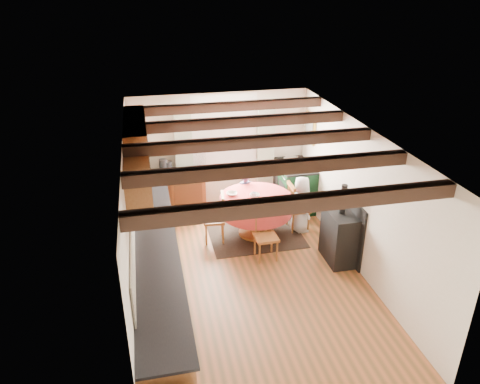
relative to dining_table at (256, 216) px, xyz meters
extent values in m
cube|color=#A65A30|center=(-0.40, -1.25, -0.40)|extent=(3.60, 5.50, 0.00)
cube|color=white|center=(-0.40, -1.25, 2.00)|extent=(3.60, 5.50, 0.00)
cube|color=silver|center=(-0.40, 1.50, 0.80)|extent=(3.60, 0.00, 2.40)
cube|color=silver|center=(-0.40, -4.00, 0.80)|extent=(3.60, 0.00, 2.40)
cube|color=silver|center=(-2.20, -1.25, 0.80)|extent=(0.00, 5.50, 2.40)
cube|color=silver|center=(1.40, -1.25, 0.80)|extent=(0.00, 5.50, 2.40)
cube|color=#321E16|center=(-0.40, -3.25, 1.91)|extent=(3.60, 0.16, 0.16)
cube|color=#321E16|center=(-0.40, -2.25, 1.91)|extent=(3.60, 0.16, 0.16)
cube|color=#321E16|center=(-0.40, -1.25, 1.91)|extent=(3.60, 0.16, 0.16)
cube|color=#321E16|center=(-0.40, -0.25, 1.91)|extent=(3.60, 0.16, 0.16)
cube|color=#321E16|center=(-0.40, 0.75, 1.91)|extent=(3.60, 0.16, 0.16)
cube|color=beige|center=(-2.18, -0.95, 0.80)|extent=(0.02, 4.50, 0.55)
cube|color=beige|center=(-1.40, 1.48, 0.80)|extent=(1.40, 0.02, 0.55)
cube|color=brown|center=(-1.90, -1.25, 0.04)|extent=(0.60, 5.30, 0.88)
cube|color=brown|center=(-1.45, 1.20, 0.04)|extent=(1.30, 0.60, 0.88)
cube|color=black|center=(-1.88, -1.25, 0.50)|extent=(0.64, 5.30, 0.04)
cube|color=black|center=(-1.45, 1.18, 0.50)|extent=(1.30, 0.64, 0.04)
cube|color=brown|center=(-2.03, -0.05, 1.55)|extent=(0.34, 1.80, 0.90)
cube|color=brown|center=(-2.03, -1.55, 1.50)|extent=(0.34, 0.90, 0.70)
cube|color=white|center=(-0.30, 1.48, 1.20)|extent=(1.34, 0.03, 1.54)
cube|color=white|center=(-0.30, 1.49, 1.20)|extent=(1.20, 0.01, 1.40)
cube|color=beige|center=(-1.15, 1.40, 0.70)|extent=(0.35, 0.10, 2.10)
cube|color=beige|center=(0.55, 1.40, 0.70)|extent=(0.35, 0.10, 2.10)
cylinder|color=black|center=(-0.30, 1.40, 1.80)|extent=(2.00, 0.03, 0.03)
cube|color=gold|center=(1.37, 1.05, 1.30)|extent=(0.04, 0.50, 0.60)
cylinder|color=silver|center=(0.65, 1.47, 1.30)|extent=(0.30, 0.02, 0.30)
cube|color=black|center=(0.00, 0.00, -0.40)|extent=(1.72, 1.34, 0.01)
imported|color=#474467|center=(-0.07, 0.67, 0.11)|extent=(0.42, 0.33, 1.03)
imported|color=silver|center=(0.87, 0.00, 0.15)|extent=(0.39, 0.57, 1.11)
imported|color=silver|center=(-0.42, 0.17, 0.43)|extent=(0.25, 0.25, 0.05)
imported|color=silver|center=(-0.03, 0.00, 0.43)|extent=(0.26, 0.26, 0.06)
imported|color=silver|center=(-0.05, -0.03, 0.45)|extent=(0.13, 0.13, 0.10)
cylinder|color=#262628|center=(-1.59, 1.27, 0.65)|extent=(0.15, 0.15, 0.27)
cylinder|color=#262628|center=(-1.50, 1.31, 0.61)|extent=(0.17, 0.17, 0.19)
camera|label=1|loc=(-1.89, -7.27, 4.05)|focal=34.19mm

